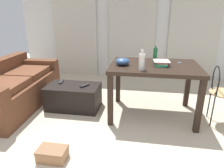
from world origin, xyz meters
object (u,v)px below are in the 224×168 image
at_px(bottle_near, 155,55).
at_px(scissors, 179,63).
at_px(coffee_table, 74,97).
at_px(shoebox, 52,154).
at_px(book_stack, 161,63).
at_px(wire_chair, 220,88).
at_px(craft_table, 154,72).
at_px(couch, 12,88).
at_px(bottle_far, 142,62).
at_px(bowl, 122,61).
at_px(tv_remote_secondary, 85,86).
at_px(tv_remote_primary, 61,82).

relative_size(bottle_near, scissors, 2.01).
xyz_separation_m(coffee_table, shoebox, (0.19, -1.21, -0.12)).
bearing_deg(book_stack, wire_chair, -5.63).
height_order(craft_table, wire_chair, wire_chair).
xyz_separation_m(couch, wire_chair, (3.11, -0.04, 0.21)).
bearing_deg(craft_table, bottle_far, -121.50).
bearing_deg(bowl, wire_chair, -0.55).
xyz_separation_m(bottle_far, tv_remote_secondary, (-0.86, 0.31, -0.49)).
height_order(scissors, shoebox, scissors).
height_order(coffee_table, scissors, scissors).
relative_size(bowl, book_stack, 0.73).
xyz_separation_m(bowl, scissors, (0.79, 0.23, -0.05)).
distance_m(couch, wire_chair, 3.12).
distance_m(couch, coffee_table, 1.01).
height_order(wire_chair, scissors, wire_chair).
xyz_separation_m(craft_table, bowl, (-0.44, -0.08, 0.16)).
bearing_deg(scissors, craft_table, -156.71).
height_order(scissors, tv_remote_primary, scissors).
bearing_deg(craft_table, tv_remote_secondary, 179.06).
bearing_deg(tv_remote_primary, couch, -176.13).
relative_size(craft_table, bottle_near, 5.20).
bearing_deg(wire_chair, craft_table, 173.82).
relative_size(couch, shoebox, 5.92).
xyz_separation_m(couch, scissors, (2.59, 0.21, 0.48)).
bearing_deg(bottle_far, craft_table, 58.50).
bearing_deg(bottle_far, wire_chair, 10.57).
bearing_deg(shoebox, bottle_far, 45.62).
bearing_deg(shoebox, bottle_near, 52.71).
bearing_deg(bottle_far, couch, 173.54).
xyz_separation_m(coffee_table, book_stack, (1.32, -0.04, 0.62)).
height_order(bowl, book_stack, bowl).
height_order(wire_chair, book_stack, book_stack).
distance_m(scissors, shoebox, 2.06).
xyz_separation_m(bottle_near, tv_remote_secondary, (-1.05, -0.19, -0.48)).
xyz_separation_m(coffee_table, scissors, (1.58, 0.12, 0.59)).
bearing_deg(couch, book_stack, 1.00).
bearing_deg(bottle_near, book_stack, -70.37).
xyz_separation_m(wire_chair, scissors, (-0.52, 0.25, 0.27)).
height_order(bottle_far, tv_remote_secondary, bottle_far).
distance_m(coffee_table, book_stack, 1.46).
height_order(bottle_near, shoebox, bottle_near).
distance_m(wire_chair, bottle_far, 1.13).
bearing_deg(craft_table, wire_chair, -6.18).
bearing_deg(coffee_table, scissors, 4.46).
relative_size(bottle_near, bowl, 1.19).
relative_size(coffee_table, book_stack, 3.05).
xyz_separation_m(tv_remote_primary, tv_remote_secondary, (0.43, -0.12, 0.00)).
height_order(coffee_table, bottle_far, bottle_far).
bearing_deg(book_stack, craft_table, 168.80).
height_order(couch, coffee_table, couch).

